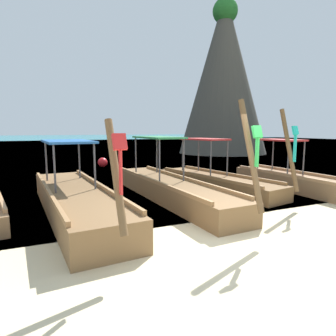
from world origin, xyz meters
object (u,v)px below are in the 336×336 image
longtail_boat_red_ribbon (75,200)px  longtail_boat_turquoise_ribbon (216,181)px  karst_rock (225,80)px  longtail_boat_green_ribbon (169,188)px  mooring_buoy_near (103,162)px  longtail_boat_pink_ribbon (292,180)px

longtail_boat_red_ribbon → longtail_boat_turquoise_ribbon: bearing=12.9°
karst_rock → longtail_boat_red_ribbon: bearing=-134.7°
longtail_boat_green_ribbon → mooring_buoy_near: (-0.38, 8.77, -0.07)m
mooring_buoy_near → karst_rock: bearing=25.8°
longtail_boat_red_ribbon → mooring_buoy_near: longtail_boat_red_ribbon is taller
mooring_buoy_near → longtail_boat_red_ribbon: bearing=-105.2°
longtail_boat_green_ribbon → mooring_buoy_near: 8.78m
karst_rock → mooring_buoy_near: (-12.70, -6.13, -6.49)m
longtail_boat_green_ribbon → karst_rock: size_ratio=0.52×
longtail_boat_turquoise_ribbon → karst_rock: bearing=54.5°
longtail_boat_green_ribbon → karst_rock: bearing=50.4°
longtail_boat_green_ribbon → longtail_boat_red_ribbon: bearing=-170.5°
longtail_boat_turquoise_ribbon → karst_rock: 18.61m
longtail_boat_green_ribbon → longtail_boat_pink_ribbon: size_ratio=1.32×
longtail_boat_turquoise_ribbon → longtail_boat_pink_ribbon: longtail_boat_turquoise_ribbon is taller
longtail_boat_green_ribbon → longtail_boat_pink_ribbon: (4.74, -0.45, -0.01)m
mooring_buoy_near → longtail_boat_green_ribbon: bearing=-87.5°
longtail_boat_turquoise_ribbon → karst_rock: karst_rock is taller
longtail_boat_red_ribbon → karst_rock: (15.21, 15.39, 6.40)m
longtail_boat_red_ribbon → karst_rock: 22.56m
mooring_buoy_near → longtail_boat_pink_ribbon: bearing=-60.9°
longtail_boat_turquoise_ribbon → mooring_buoy_near: longtail_boat_turquoise_ribbon is taller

